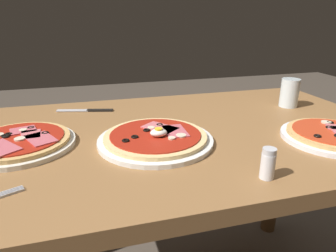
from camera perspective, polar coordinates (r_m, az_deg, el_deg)
The scene contains 7 objects.
dining_table at distance 0.94m, azimuth 3.32°, elevation -7.16°, with size 1.27×0.77×0.73m.
pizza_foreground at distance 0.80m, azimuth -2.32°, elevation -2.31°, with size 0.30×0.30×0.05m.
pizza_across_left at distance 0.87m, azimuth -26.21°, elevation -2.68°, with size 0.28×0.28×0.03m.
pizza_across_right at distance 0.93m, azimuth 28.30°, elevation -1.52°, with size 0.26×0.26×0.03m.
water_glass_near at distance 1.19m, azimuth 21.77°, elevation 5.47°, with size 0.07×0.07×0.10m.
knife at distance 1.10m, azimuth -14.60°, elevation 2.86°, with size 0.19×0.07×0.01m.
salt_shaker at distance 0.66m, azimuth 18.23°, elevation -6.71°, with size 0.03×0.03×0.07m.
Camera 1 is at (-0.28, -0.79, 1.06)m, focal length 32.52 mm.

